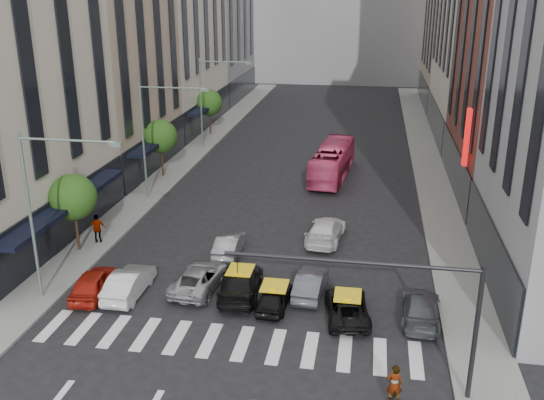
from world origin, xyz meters
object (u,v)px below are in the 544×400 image
at_px(car_red, 94,283).
at_px(taxi_left, 241,283).
at_px(motorcycle, 393,398).
at_px(car_white_front, 129,283).
at_px(streetlamp_near, 45,196).
at_px(pedestrian_far, 98,228).
at_px(taxi_center, 275,297).
at_px(streetlamp_mid, 154,127).
at_px(streetlamp_far, 210,92).
at_px(bus, 332,161).

bearing_deg(car_red, taxi_left, -175.96).
bearing_deg(motorcycle, car_white_front, -32.18).
bearing_deg(motorcycle, car_red, -28.41).
height_order(streetlamp_near, pedestrian_far, streetlamp_near).
bearing_deg(pedestrian_far, streetlamp_near, 83.96).
distance_m(car_white_front, taxi_center, 8.01).
height_order(car_white_front, pedestrian_far, pedestrian_far).
relative_size(taxi_center, pedestrian_far, 1.91).
height_order(streetlamp_mid, car_red, streetlamp_mid).
relative_size(car_red, taxi_left, 0.82).
distance_m(streetlamp_far, taxi_left, 31.81).
xyz_separation_m(streetlamp_far, motorcycle, (17.53, -38.01, -5.43)).
bearing_deg(streetlamp_far, car_red, -86.87).
height_order(streetlamp_near, car_red, streetlamp_near).
relative_size(streetlamp_near, streetlamp_far, 1.00).
distance_m(streetlamp_far, motorcycle, 42.21).
bearing_deg(taxi_center, bus, -89.38).
xyz_separation_m(streetlamp_far, taxi_left, (9.56, -29.89, -5.16)).
distance_m(streetlamp_far, car_white_front, 31.49).
bearing_deg(streetlamp_near, streetlamp_far, 90.00).
relative_size(streetlamp_near, streetlamp_mid, 1.00).
bearing_deg(car_red, bus, -120.64).
relative_size(car_white_front, taxi_left, 0.86).
bearing_deg(streetlamp_far, car_white_front, -83.38).
height_order(streetlamp_far, taxi_center, streetlamp_far).
relative_size(streetlamp_far, car_red, 2.12).
distance_m(streetlamp_near, taxi_left, 11.06).
xyz_separation_m(streetlamp_mid, motorcycle, (17.53, -22.01, -5.43)).
relative_size(streetlamp_near, motorcycle, 4.97).
distance_m(streetlamp_far, taxi_center, 33.43).
xyz_separation_m(taxi_left, taxi_center, (2.03, -1.01, -0.13)).
bearing_deg(taxi_left, pedestrian_far, -31.13).
height_order(streetlamp_far, car_white_front, streetlamp_far).
relative_size(streetlamp_mid, pedestrian_far, 4.73).
distance_m(car_white_front, motorcycle, 15.68).
relative_size(car_red, motorcycle, 2.34).
bearing_deg(bus, motorcycle, 104.05).
distance_m(streetlamp_far, pedestrian_far, 25.19).
xyz_separation_m(streetlamp_mid, streetlamp_far, (0.00, 16.00, 0.00)).
bearing_deg(taxi_center, car_white_front, 3.52).
distance_m(streetlamp_mid, taxi_left, 17.64).
relative_size(streetlamp_mid, taxi_center, 2.48).
relative_size(taxi_center, bus, 0.35).
bearing_deg(streetlamp_mid, pedestrian_far, -96.73).
distance_m(taxi_center, bus, 23.30).
height_order(streetlamp_far, pedestrian_far, streetlamp_far).
bearing_deg(taxi_left, car_white_front, 4.11).
bearing_deg(pedestrian_far, motorcycle, 130.31).
bearing_deg(bus, streetlamp_near, 67.47).
bearing_deg(taxi_left, streetlamp_mid, -60.48).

